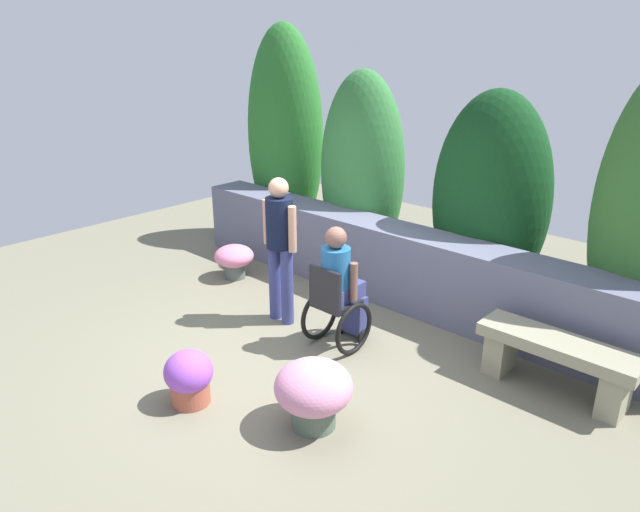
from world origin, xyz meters
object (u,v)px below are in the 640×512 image
object	(u,v)px
person_in_wheelchair	(339,291)
flower_pot_red_accent	(189,377)
flower_pot_purple_near	(313,391)
flower_pot_terracotta_by_wall	(234,258)
stone_bench	(556,357)
person_standing_companion	(280,241)

from	to	relation	value
person_in_wheelchair	flower_pot_red_accent	world-z (taller)	person_in_wheelchair
person_in_wheelchair	flower_pot_purple_near	bearing A→B (deg)	-52.88
flower_pot_purple_near	flower_pot_terracotta_by_wall	distance (m)	3.39
stone_bench	flower_pot_red_accent	world-z (taller)	stone_bench
stone_bench	person_in_wheelchair	world-z (taller)	person_in_wheelchair
flower_pot_terracotta_by_wall	flower_pot_red_accent	size ratio (longest dim) A/B	1.03
stone_bench	person_in_wheelchair	size ratio (longest dim) A/B	1.07
stone_bench	flower_pot_purple_near	world-z (taller)	flower_pot_purple_near
stone_bench	flower_pot_terracotta_by_wall	world-z (taller)	stone_bench
stone_bench	flower_pot_terracotta_by_wall	xyz separation A→B (m)	(-4.26, -0.27, -0.07)
flower_pot_purple_near	flower_pot_red_accent	bearing A→B (deg)	-153.90
person_in_wheelchair	person_standing_companion	xyz separation A→B (m)	(-0.85, -0.02, 0.35)
person_in_wheelchair	flower_pot_red_accent	distance (m)	1.75
flower_pot_red_accent	person_in_wheelchair	bearing A→B (deg)	80.41
person_standing_companion	flower_pot_red_accent	size ratio (longest dim) A/B	3.30
stone_bench	flower_pot_red_accent	distance (m)	3.32
person_in_wheelchair	person_standing_companion	distance (m)	0.92
stone_bench	person_standing_companion	distance (m)	3.03
person_in_wheelchair	flower_pot_purple_near	world-z (taller)	person_in_wheelchair
person_in_wheelchair	flower_pot_terracotta_by_wall	xyz separation A→B (m)	(-2.23, 0.42, -0.34)
stone_bench	person_standing_companion	size ratio (longest dim) A/B	0.84
stone_bench	person_in_wheelchair	bearing A→B (deg)	-153.71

